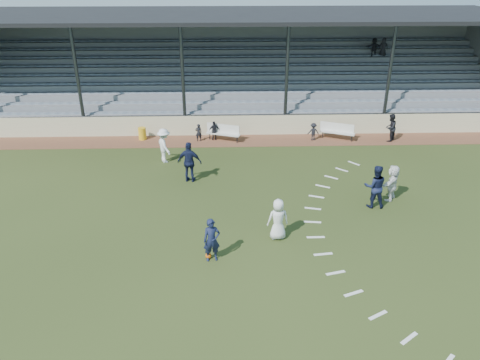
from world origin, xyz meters
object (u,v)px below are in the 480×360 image
bench_left (223,131)px  trash_bin (142,134)px  player_navy_lead (212,240)px  official (391,128)px  player_white_lead (278,219)px  bench_right (337,130)px  football (208,256)px

bench_left → trash_bin: bench_left is taller
player_navy_lead → official: (10.08, 11.51, 0.01)m
player_white_lead → official: (7.61, 10.16, 0.00)m
bench_right → official: official is taller
bench_left → player_navy_lead: size_ratio=1.23×
player_white_lead → player_navy_lead: 2.82m
bench_right → football: bench_right is taller
bench_right → football: bearing=-97.9°
football → official: size_ratio=0.14×
football → player_white_lead: bearing=25.8°
player_white_lead → official: 12.69m
bench_left → player_white_lead: size_ratio=1.22×
football → official: official is taller
bench_right → player_white_lead: 11.55m
trash_bin → official: (14.45, -0.70, 0.45)m
bench_left → player_white_lead: player_white_lead is taller
bench_right → official: size_ratio=1.23×
bench_right → trash_bin: 11.46m
official → football: bearing=-3.0°
player_navy_lead → official: 15.30m
trash_bin → player_navy_lead: player_navy_lead is taller
bench_left → bench_right: bearing=20.6°
bench_right → player_white_lead: bearing=-90.0°
bench_right → trash_bin: bench_right is taller
bench_right → player_navy_lead: player_navy_lead is taller
bench_left → bench_right: size_ratio=1.01×
bench_left → football: size_ratio=9.16×
official → player_white_lead: bearing=2.0°
trash_bin → official: bearing=-2.8°
player_navy_lead → official: bearing=38.7°
trash_bin → football: bearing=-70.8°
official → bench_left: bearing=-53.6°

